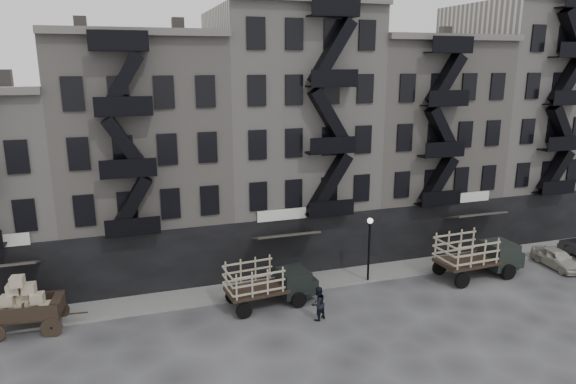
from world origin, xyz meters
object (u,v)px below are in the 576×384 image
object	(u,v)px
stake_truck_east	(478,252)
car_east	(557,258)
stake_truck_west	(269,280)
pedestrian_mid	(318,304)
wagon	(23,299)

from	to	relation	value
stake_truck_east	car_east	size ratio (longest dim) A/B	1.58
stake_truck_west	pedestrian_mid	size ratio (longest dim) A/B	2.85
stake_truck_east	stake_truck_west	bearing A→B (deg)	175.76
stake_truck_west	car_east	world-z (taller)	stake_truck_west
stake_truck_east	pedestrian_mid	distance (m)	12.18
stake_truck_west	pedestrian_mid	bearing A→B (deg)	-56.61
wagon	stake_truck_east	size ratio (longest dim) A/B	0.65
stake_truck_east	car_east	distance (m)	6.34
stake_truck_west	wagon	bearing A→B (deg)	170.15
stake_truck_west	car_east	bearing A→B (deg)	-7.27
wagon	car_east	size ratio (longest dim) A/B	1.03
pedestrian_mid	stake_truck_east	bearing A→B (deg)	165.54
car_east	pedestrian_mid	world-z (taller)	pedestrian_mid
pedestrian_mid	stake_truck_west	bearing A→B (deg)	-76.24
wagon	stake_truck_east	xyz separation A→B (m)	(26.84, -1.37, -0.11)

